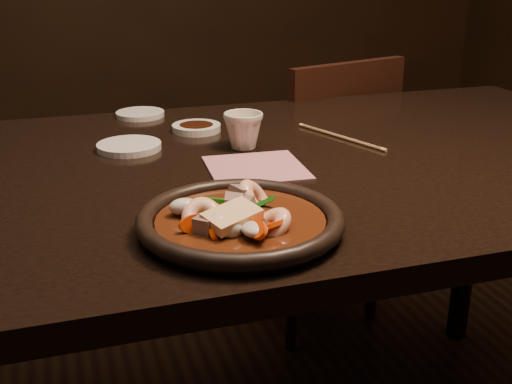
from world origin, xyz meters
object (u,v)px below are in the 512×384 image
object	(u,v)px
chair	(318,186)
plate	(240,222)
table	(278,198)
tea_cup	(243,130)

from	to	relation	value
chair	plate	world-z (taller)	chair
table	plate	xyz separation A→B (m)	(-0.16, -0.29, 0.09)
table	tea_cup	world-z (taller)	tea_cup
tea_cup	chair	bearing A→B (deg)	53.29
chair	tea_cup	size ratio (longest dim) A/B	11.02
plate	tea_cup	bearing A→B (deg)	72.82
chair	tea_cup	world-z (taller)	chair
plate	tea_cup	xyz separation A→B (m)	(0.11, 0.37, 0.02)
table	plate	bearing A→B (deg)	-118.45
table	tea_cup	xyz separation A→B (m)	(-0.04, 0.08, 0.11)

